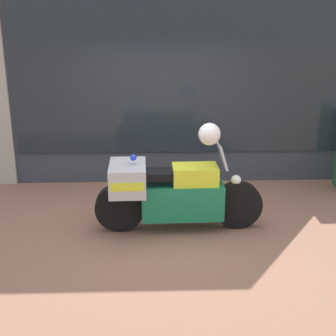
% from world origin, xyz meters
% --- Properties ---
extents(ground_plane, '(60.00, 60.00, 0.00)m').
position_xyz_m(ground_plane, '(0.00, 0.00, 0.00)').
color(ground_plane, '#8E604C').
extents(shop_building, '(6.70, 0.55, 4.01)m').
position_xyz_m(shop_building, '(-0.40, 2.00, 2.02)').
color(shop_building, '#333842').
rests_on(shop_building, ground).
extents(window_display, '(5.43, 0.30, 2.12)m').
position_xyz_m(window_display, '(0.34, 2.03, 0.50)').
color(window_display, slate).
rests_on(window_display, ground).
extents(paramedic_motorcycle, '(2.30, 0.73, 1.20)m').
position_xyz_m(paramedic_motorcycle, '(0.07, -0.16, 0.55)').
color(paramedic_motorcycle, black).
rests_on(paramedic_motorcycle, ground).
extents(white_helmet, '(0.29, 0.29, 0.29)m').
position_xyz_m(white_helmet, '(0.61, -0.14, 1.35)').
color(white_helmet, white).
rests_on(white_helmet, paramedic_motorcycle).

